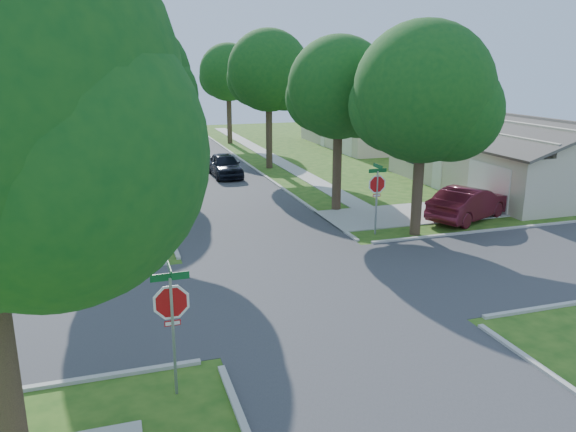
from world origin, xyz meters
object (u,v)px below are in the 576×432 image
Objects in this scene: tree_w_mid at (121,71)px; house_ne_far at (369,128)px; stop_sign_sw at (172,308)px; tree_w_far at (117,81)px; tree_ne_corner at (424,99)px; stop_sign_ne at (377,187)px; house_ne_near at (505,161)px; car_driveway at (469,203)px; tree_e_mid at (269,74)px; tree_e_near at (340,92)px; tree_w_near at (130,84)px; tree_e_far at (229,75)px; car_curb_west at (160,133)px; car_curb_east at (225,165)px.

tree_w_mid is 0.70× the size of house_ne_far.
stop_sign_sw is 38.86m from tree_w_far.
house_ne_far is at bearing 68.77° from tree_ne_corner.
stop_sign_ne is (9.40, 9.40, 0.00)m from stop_sign_sw.
car_driveway is (-6.19, -5.50, -0.74)m from house_ne_near.
tree_w_mid reaches higher than tree_e_mid.
tree_ne_corner reaches higher than stop_sign_sw.
tree_e_near is (9.45, 13.71, 3.61)m from stop_sign_sw.
tree_w_mid is (-9.40, 0.00, 0.24)m from tree_e_mid.
tree_w_far is 31.17m from house_ne_near.
tree_w_near is (-9.40, 0.00, 0.47)m from tree_e_near.
tree_ne_corner is 26.91m from house_ne_far.
tree_w_near is 21.24m from house_ne_near.
house_ne_far reaches higher than stop_sign_ne.
stop_sign_ne is 19.31m from tree_w_mid.
tree_e_near reaches higher than stop_sign_sw.
house_ne_far is (20.64, -5.01, -3.99)m from tree_w_far.
tree_w_far is at bearing -180.00° from tree_e_far.
stop_sign_ne is 33.11m from car_curb_west.
tree_w_near is 15.79m from car_driveway.
house_ne_near is 3.14× the size of car_curb_east.
tree_e_near is 0.61× the size of house_ne_far.
stop_sign_sw is 39.55m from house_ne_far.
tree_e_far reaches higher than tree_e_near.
tree_e_far reaches higher than car_driveway.
house_ne_near is at bearing 29.14° from stop_sign_ne.
car_curb_west is (3.44, 16.25, -5.76)m from tree_w_mid.
tree_ne_corner is (1.66, -0.49, 3.56)m from stop_sign_ne.
stop_sign_sw is at bearing -121.55° from house_ne_far.
tree_ne_corner is (11.00, -4.80, -0.52)m from tree_w_near.
tree_e_near is at bearing -70.22° from car_curb_east.
tree_e_near is 1.03× the size of tree_w_far.
tree_ne_corner is 34.25m from car_curb_west.
stop_sign_sw is 13.29m from stop_sign_ne.
house_ne_near is at bearing -25.88° from tree_w_mid.
car_curb_east is at bearing 109.67° from tree_e_near.
tree_w_far is 16.85m from car_curb_east.
tree_w_mid reaches higher than car_curb_west.
tree_e_far is at bearing 89.90° from stop_sign_ne.
tree_w_far is at bearing 1.96° from car_driveway.
tree_e_mid is 6.88m from car_curb_east.
stop_sign_sw is 0.34× the size of tree_ne_corner.
tree_e_mid is 16.89m from tree_ne_corner.
car_curb_east is at bearing -19.46° from tree_w_mid.
tree_e_far is 13.09m from house_ne_far.
tree_w_near reaches higher than tree_e_near.
house_ne_near is at bearing 128.44° from car_curb_west.
tree_w_far is 6.73m from car_curb_west.
stop_sign_ne is at bearing -90.20° from tree_e_mid.
tree_w_mid reaches higher than tree_e_near.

